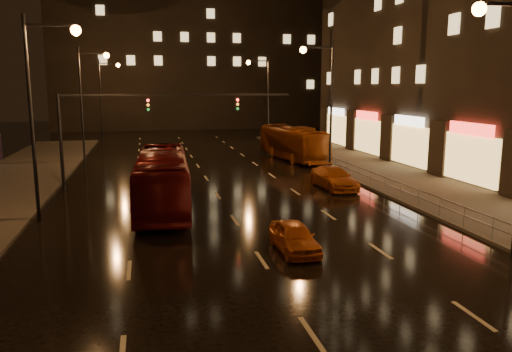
{
  "coord_description": "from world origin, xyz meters",
  "views": [
    {
      "loc": [
        -4.2,
        -13.99,
        6.64
      ],
      "look_at": [
        0.77,
        8.52,
        2.5
      ],
      "focal_mm": 35.0,
      "sensor_mm": 36.0,
      "label": 1
    }
  ],
  "objects_px": {
    "bus_curb": "(293,143)",
    "taxi_near": "(294,237)",
    "bus_red": "(163,180)",
    "taxi_far": "(334,178)"
  },
  "relations": [
    {
      "from": "bus_red",
      "to": "bus_curb",
      "type": "bearing_deg",
      "value": 55.82
    },
    {
      "from": "bus_curb",
      "to": "taxi_far",
      "type": "height_order",
      "value": "bus_curb"
    },
    {
      "from": "taxi_near",
      "to": "taxi_far",
      "type": "xyz_separation_m",
      "value": [
        6.27,
        11.79,
        0.09
      ]
    },
    {
      "from": "bus_red",
      "to": "taxi_far",
      "type": "height_order",
      "value": "bus_red"
    },
    {
      "from": "bus_red",
      "to": "bus_curb",
      "type": "xyz_separation_m",
      "value": [
        12.41,
        16.54,
        -0.06
      ]
    },
    {
      "from": "bus_curb",
      "to": "taxi_far",
      "type": "xyz_separation_m",
      "value": [
        -1.19,
        -13.5,
        -0.83
      ]
    },
    {
      "from": "bus_red",
      "to": "bus_curb",
      "type": "distance_m",
      "value": 20.68
    },
    {
      "from": "bus_curb",
      "to": "taxi_near",
      "type": "xyz_separation_m",
      "value": [
        -7.46,
        -25.28,
        -0.92
      ]
    },
    {
      "from": "bus_red",
      "to": "taxi_near",
      "type": "relative_size",
      "value": 3.19
    },
    {
      "from": "bus_curb",
      "to": "taxi_near",
      "type": "height_order",
      "value": "bus_curb"
    }
  ]
}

